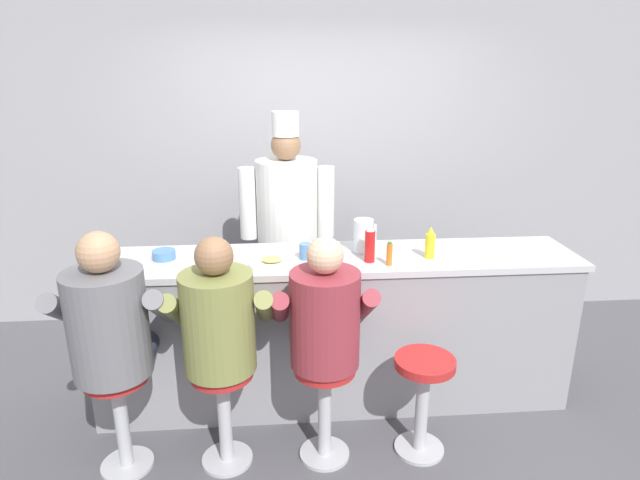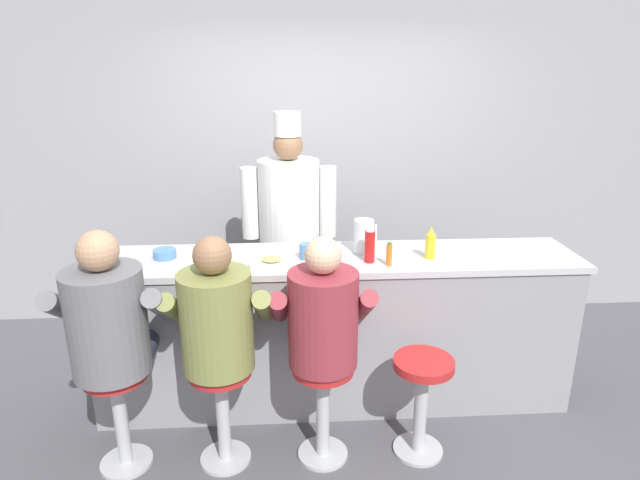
{
  "view_description": "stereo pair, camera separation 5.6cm",
  "coord_description": "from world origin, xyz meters",
  "px_view_note": "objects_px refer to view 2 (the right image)",
  "views": [
    {
      "loc": [
        -0.35,
        -2.84,
        2.17
      ],
      "look_at": [
        -0.1,
        0.26,
        1.14
      ],
      "focal_mm": 30.0,
      "sensor_mm": 36.0,
      "label": 1
    },
    {
      "loc": [
        -0.29,
        -2.84,
        2.17
      ],
      "look_at": [
        -0.1,
        0.26,
        1.14
      ],
      "focal_mm": 30.0,
      "sensor_mm": 36.0,
      "label": 2
    }
  ],
  "objects_px": {
    "empty_stool_round": "(422,391)",
    "hot_sauce_bottle_orange": "(389,254)",
    "coffee_mug_blue": "(306,251)",
    "ketchup_bottle_red": "(370,244)",
    "breakfast_plate": "(272,262)",
    "diner_seated_olive": "(218,327)",
    "cook_in_whites_near": "(289,222)",
    "mustard_bottle_yellow": "(430,244)",
    "diner_seated_maroon": "(323,325)",
    "water_pitcher_clear": "(364,236)",
    "cereal_bowl": "(165,254)",
    "diner_seated_grey": "(110,327)"
  },
  "relations": [
    {
      "from": "empty_stool_round",
      "to": "hot_sauce_bottle_orange",
      "type": "bearing_deg",
      "value": 109.11
    },
    {
      "from": "coffee_mug_blue",
      "to": "empty_stool_round",
      "type": "xyz_separation_m",
      "value": [
        0.63,
        -0.55,
        -0.66
      ]
    },
    {
      "from": "ketchup_bottle_red",
      "to": "breakfast_plate",
      "type": "xyz_separation_m",
      "value": [
        -0.59,
        -0.01,
        -0.1
      ]
    },
    {
      "from": "diner_seated_olive",
      "to": "cook_in_whites_near",
      "type": "height_order",
      "value": "cook_in_whites_near"
    },
    {
      "from": "mustard_bottle_yellow",
      "to": "empty_stool_round",
      "type": "height_order",
      "value": "mustard_bottle_yellow"
    },
    {
      "from": "coffee_mug_blue",
      "to": "diner_seated_olive",
      "type": "bearing_deg",
      "value": -133.55
    },
    {
      "from": "breakfast_plate",
      "to": "diner_seated_maroon",
      "type": "bearing_deg",
      "value": -57.19
    },
    {
      "from": "ketchup_bottle_red",
      "to": "empty_stool_round",
      "type": "xyz_separation_m",
      "value": [
        0.25,
        -0.47,
        -0.72
      ]
    },
    {
      "from": "ketchup_bottle_red",
      "to": "water_pitcher_clear",
      "type": "distance_m",
      "value": 0.18
    },
    {
      "from": "coffee_mug_blue",
      "to": "cook_in_whites_near",
      "type": "height_order",
      "value": "cook_in_whites_near"
    },
    {
      "from": "hot_sauce_bottle_orange",
      "to": "breakfast_plate",
      "type": "relative_size",
      "value": 0.52
    },
    {
      "from": "cereal_bowl",
      "to": "coffee_mug_blue",
      "type": "distance_m",
      "value": 0.88
    },
    {
      "from": "water_pitcher_clear",
      "to": "empty_stool_round",
      "type": "height_order",
      "value": "water_pitcher_clear"
    },
    {
      "from": "coffee_mug_blue",
      "to": "cook_in_whites_near",
      "type": "distance_m",
      "value": 0.83
    },
    {
      "from": "ketchup_bottle_red",
      "to": "diner_seated_grey",
      "type": "xyz_separation_m",
      "value": [
        -1.44,
        -0.44,
        -0.28
      ]
    },
    {
      "from": "cereal_bowl",
      "to": "diner_seated_olive",
      "type": "height_order",
      "value": "diner_seated_olive"
    },
    {
      "from": "mustard_bottle_yellow",
      "to": "breakfast_plate",
      "type": "xyz_separation_m",
      "value": [
        -0.98,
        -0.05,
        -0.08
      ]
    },
    {
      "from": "diner_seated_grey",
      "to": "empty_stool_round",
      "type": "bearing_deg",
      "value": -1.18
    },
    {
      "from": "mustard_bottle_yellow",
      "to": "diner_seated_maroon",
      "type": "relative_size",
      "value": 0.15
    },
    {
      "from": "water_pitcher_clear",
      "to": "cereal_bowl",
      "type": "relative_size",
      "value": 1.53
    },
    {
      "from": "hot_sauce_bottle_orange",
      "to": "coffee_mug_blue",
      "type": "height_order",
      "value": "hot_sauce_bottle_orange"
    },
    {
      "from": "diner_seated_grey",
      "to": "diner_seated_maroon",
      "type": "bearing_deg",
      "value": -0.16
    },
    {
      "from": "ketchup_bottle_red",
      "to": "cereal_bowl",
      "type": "bearing_deg",
      "value": 173.38
    },
    {
      "from": "diner_seated_maroon",
      "to": "cook_in_whites_near",
      "type": "distance_m",
      "value": 1.37
    },
    {
      "from": "ketchup_bottle_red",
      "to": "coffee_mug_blue",
      "type": "distance_m",
      "value": 0.4
    },
    {
      "from": "hot_sauce_bottle_orange",
      "to": "empty_stool_round",
      "type": "height_order",
      "value": "hot_sauce_bottle_orange"
    },
    {
      "from": "diner_seated_grey",
      "to": "mustard_bottle_yellow",
      "type": "bearing_deg",
      "value": 14.63
    },
    {
      "from": "empty_stool_round",
      "to": "ketchup_bottle_red",
      "type": "bearing_deg",
      "value": 117.58
    },
    {
      "from": "hot_sauce_bottle_orange",
      "to": "breakfast_plate",
      "type": "height_order",
      "value": "hot_sauce_bottle_orange"
    },
    {
      "from": "diner_seated_grey",
      "to": "empty_stool_round",
      "type": "height_order",
      "value": "diner_seated_grey"
    },
    {
      "from": "mustard_bottle_yellow",
      "to": "cereal_bowl",
      "type": "relative_size",
      "value": 1.44
    },
    {
      "from": "breakfast_plate",
      "to": "diner_seated_maroon",
      "type": "xyz_separation_m",
      "value": [
        0.28,
        -0.43,
        -0.21
      ]
    },
    {
      "from": "water_pitcher_clear",
      "to": "cereal_bowl",
      "type": "bearing_deg",
      "value": -178.65
    },
    {
      "from": "ketchup_bottle_red",
      "to": "hot_sauce_bottle_orange",
      "type": "distance_m",
      "value": 0.14
    },
    {
      "from": "water_pitcher_clear",
      "to": "hot_sauce_bottle_orange",
      "type": "bearing_deg",
      "value": -64.25
    },
    {
      "from": "cereal_bowl",
      "to": "diner_seated_maroon",
      "type": "relative_size",
      "value": 0.11
    },
    {
      "from": "breakfast_plate",
      "to": "diner_seated_olive",
      "type": "xyz_separation_m",
      "value": [
        -0.28,
        -0.43,
        -0.2
      ]
    },
    {
      "from": "cook_in_whites_near",
      "to": "mustard_bottle_yellow",
      "type": "bearing_deg",
      "value": -45.1
    },
    {
      "from": "mustard_bottle_yellow",
      "to": "cook_in_whites_near",
      "type": "relative_size",
      "value": 0.11
    },
    {
      "from": "breakfast_plate",
      "to": "cereal_bowl",
      "type": "height_order",
      "value": "cereal_bowl"
    },
    {
      "from": "ketchup_bottle_red",
      "to": "cook_in_whites_near",
      "type": "height_order",
      "value": "cook_in_whites_near"
    },
    {
      "from": "breakfast_plate",
      "to": "coffee_mug_blue",
      "type": "bearing_deg",
      "value": 22.49
    },
    {
      "from": "coffee_mug_blue",
      "to": "empty_stool_round",
      "type": "height_order",
      "value": "coffee_mug_blue"
    },
    {
      "from": "water_pitcher_clear",
      "to": "ketchup_bottle_red",
      "type": "bearing_deg",
      "value": -86.34
    },
    {
      "from": "water_pitcher_clear",
      "to": "cereal_bowl",
      "type": "height_order",
      "value": "water_pitcher_clear"
    },
    {
      "from": "ketchup_bottle_red",
      "to": "breakfast_plate",
      "type": "distance_m",
      "value": 0.6
    },
    {
      "from": "coffee_mug_blue",
      "to": "cook_in_whites_near",
      "type": "relative_size",
      "value": 0.07
    },
    {
      "from": "hot_sauce_bottle_orange",
      "to": "empty_stool_round",
      "type": "bearing_deg",
      "value": -70.89
    },
    {
      "from": "water_pitcher_clear",
      "to": "diner_seated_olive",
      "type": "distance_m",
      "value": 1.1
    },
    {
      "from": "coffee_mug_blue",
      "to": "diner_seated_grey",
      "type": "bearing_deg",
      "value": -153.88
    }
  ]
}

